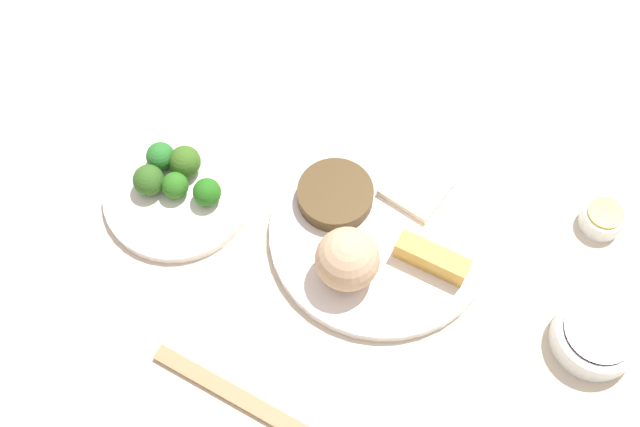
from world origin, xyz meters
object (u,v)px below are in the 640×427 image
at_px(broccoli_plate, 178,195).
at_px(sauce_ramekin_hot_mustard, 602,218).
at_px(soy_sauce_bowl, 596,336).
at_px(chopsticks_pair, 232,393).
at_px(main_plate, 381,233).

height_order(broccoli_plate, sauce_ramekin_hot_mustard, sauce_ramekin_hot_mustard).
relative_size(soy_sauce_bowl, sauce_ramekin_hot_mustard, 1.86).
xyz_separation_m(sauce_ramekin_hot_mustard, chopsticks_pair, (-0.48, 0.24, -0.01)).
distance_m(main_plate, soy_sauce_bowl, 0.30).
xyz_separation_m(main_plate, chopsticks_pair, (-0.28, 0.02, -0.00)).
bearing_deg(soy_sauce_bowl, sauce_ramekin_hot_mustard, 25.29).
xyz_separation_m(broccoli_plate, sauce_ramekin_hot_mustard, (0.31, -0.47, 0.01)).
distance_m(main_plate, chopsticks_pair, 0.28).
xyz_separation_m(soy_sauce_bowl, sauce_ramekin_hot_mustard, (0.15, 0.07, -0.00)).
xyz_separation_m(broccoli_plate, soy_sauce_bowl, (0.16, -0.55, 0.01)).
bearing_deg(main_plate, soy_sauce_bowl, -82.07).
height_order(soy_sauce_bowl, chopsticks_pair, soy_sauce_bowl).
bearing_deg(main_plate, sauce_ramekin_hot_mustard, -48.65).
height_order(main_plate, soy_sauce_bowl, soy_sauce_bowl).
relative_size(broccoli_plate, soy_sauce_bowl, 1.88).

